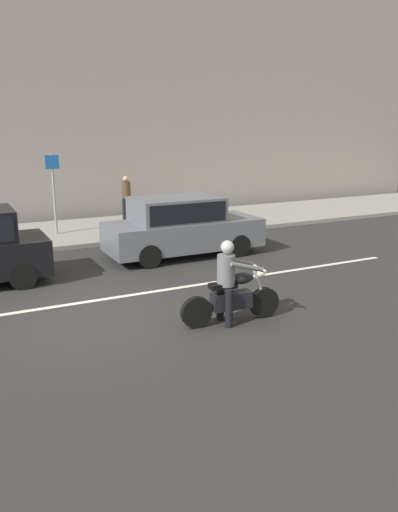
{
  "coord_description": "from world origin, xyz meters",
  "views": [
    {
      "loc": [
        -2.42,
        -9.48,
        3.7
      ],
      "look_at": [
        2.05,
        -0.63,
        1.15
      ],
      "focal_mm": 35.9,
      "sensor_mm": 36.0,
      "label": 1
    }
  ],
  "objects_px": {
    "motorcycle_with_rider_gray": "(231,289)",
    "pedestrian_bystander": "(126,195)",
    "parked_sedan_slate_gray": "(181,226)",
    "street_sign_post": "(54,186)"
  },
  "relations": [
    {
      "from": "motorcycle_with_rider_gray",
      "to": "pedestrian_bystander",
      "type": "xyz_separation_m",
      "value": [
        1.52,
        10.46,
        0.46
      ]
    },
    {
      "from": "motorcycle_with_rider_gray",
      "to": "pedestrian_bystander",
      "type": "height_order",
      "value": "pedestrian_bystander"
    },
    {
      "from": "parked_sedan_slate_gray",
      "to": "pedestrian_bystander",
      "type": "height_order",
      "value": "pedestrian_bystander"
    },
    {
      "from": "parked_sedan_slate_gray",
      "to": "street_sign_post",
      "type": "distance_m",
      "value": 4.99
    },
    {
      "from": "motorcycle_with_rider_gray",
      "to": "street_sign_post",
      "type": "bearing_deg",
      "value": 98.58
    },
    {
      "from": "street_sign_post",
      "to": "pedestrian_bystander",
      "type": "xyz_separation_m",
      "value": [
        2.91,
        1.25,
        -0.6
      ]
    },
    {
      "from": "parked_sedan_slate_gray",
      "to": "street_sign_post",
      "type": "height_order",
      "value": "street_sign_post"
    },
    {
      "from": "motorcycle_with_rider_gray",
      "to": "pedestrian_bystander",
      "type": "distance_m",
      "value": 10.58
    },
    {
      "from": "parked_sedan_slate_gray",
      "to": "street_sign_post",
      "type": "relative_size",
      "value": 1.7
    },
    {
      "from": "parked_sedan_slate_gray",
      "to": "pedestrian_bystander",
      "type": "relative_size",
      "value": 2.63
    }
  ]
}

